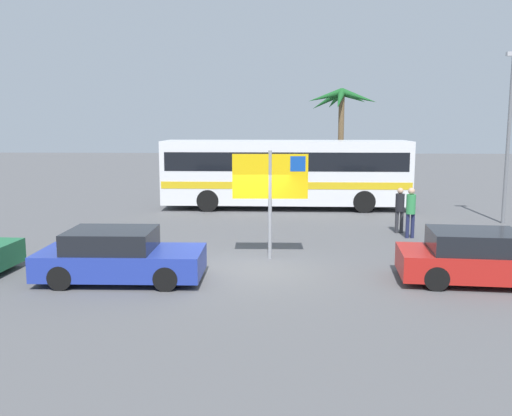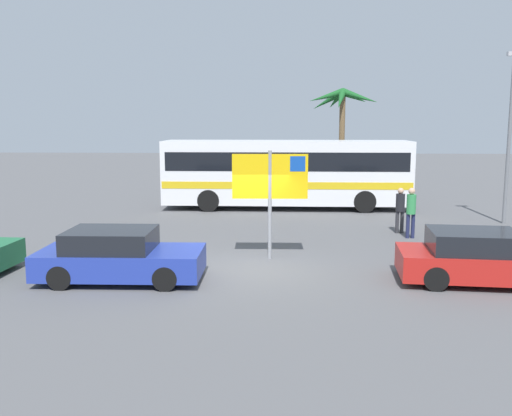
{
  "view_description": "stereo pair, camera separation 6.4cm",
  "coord_description": "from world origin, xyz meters",
  "px_view_note": "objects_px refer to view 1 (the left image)",
  "views": [
    {
      "loc": [
        0.98,
        -14.91,
        3.98
      ],
      "look_at": [
        0.2,
        2.71,
        1.3
      ],
      "focal_mm": 39.25,
      "sensor_mm": 36.0,
      "label": 1
    },
    {
      "loc": [
        1.05,
        -14.9,
        3.98
      ],
      "look_at": [
        0.2,
        2.71,
        1.3
      ],
      "focal_mm": 39.25,
      "sensor_mm": 36.0,
      "label": 2
    }
  ],
  "objects_px": {
    "ferry_sign": "(272,181)",
    "pedestrian_by_bus": "(400,207)",
    "car_blue": "(119,256)",
    "car_red": "(481,258)",
    "bus_front_coach": "(285,171)",
    "pedestrian_near_sign": "(411,208)"
  },
  "relations": [
    {
      "from": "car_red",
      "to": "car_blue",
      "type": "bearing_deg",
      "value": -173.57
    },
    {
      "from": "car_blue",
      "to": "pedestrian_near_sign",
      "type": "height_order",
      "value": "pedestrian_near_sign"
    },
    {
      "from": "ferry_sign",
      "to": "car_blue",
      "type": "height_order",
      "value": "ferry_sign"
    },
    {
      "from": "ferry_sign",
      "to": "car_blue",
      "type": "bearing_deg",
      "value": -148.2
    },
    {
      "from": "bus_front_coach",
      "to": "pedestrian_near_sign",
      "type": "xyz_separation_m",
      "value": [
        4.3,
        -6.76,
        -0.73
      ]
    },
    {
      "from": "ferry_sign",
      "to": "pedestrian_by_bus",
      "type": "bearing_deg",
      "value": 40.6
    },
    {
      "from": "ferry_sign",
      "to": "pedestrian_by_bus",
      "type": "distance_m",
      "value": 6.34
    },
    {
      "from": "pedestrian_by_bus",
      "to": "pedestrian_near_sign",
      "type": "distance_m",
      "value": 0.93
    },
    {
      "from": "pedestrian_near_sign",
      "to": "ferry_sign",
      "type": "bearing_deg",
      "value": 120.31
    },
    {
      "from": "ferry_sign",
      "to": "car_red",
      "type": "xyz_separation_m",
      "value": [
        5.29,
        -2.29,
        -1.69
      ]
    },
    {
      "from": "bus_front_coach",
      "to": "car_blue",
      "type": "distance_m",
      "value": 13.28
    },
    {
      "from": "car_red",
      "to": "bus_front_coach",
      "type": "bearing_deg",
      "value": 116.42
    },
    {
      "from": "car_blue",
      "to": "ferry_sign",
      "type": "bearing_deg",
      "value": 32.33
    },
    {
      "from": "pedestrian_near_sign",
      "to": "bus_front_coach",
      "type": "bearing_deg",
      "value": 28.73
    },
    {
      "from": "bus_front_coach",
      "to": "pedestrian_near_sign",
      "type": "height_order",
      "value": "bus_front_coach"
    },
    {
      "from": "ferry_sign",
      "to": "pedestrian_by_bus",
      "type": "relative_size",
      "value": 1.93
    },
    {
      "from": "bus_front_coach",
      "to": "car_red",
      "type": "relative_size",
      "value": 2.66
    },
    {
      "from": "pedestrian_by_bus",
      "to": "pedestrian_near_sign",
      "type": "xyz_separation_m",
      "value": [
        0.19,
        -0.91,
        0.07
      ]
    },
    {
      "from": "bus_front_coach",
      "to": "car_blue",
      "type": "height_order",
      "value": "bus_front_coach"
    },
    {
      "from": "ferry_sign",
      "to": "pedestrian_by_bus",
      "type": "height_order",
      "value": "ferry_sign"
    },
    {
      "from": "car_red",
      "to": "pedestrian_near_sign",
      "type": "height_order",
      "value": "pedestrian_near_sign"
    },
    {
      "from": "ferry_sign",
      "to": "car_red",
      "type": "bearing_deg",
      "value": -24.87
    }
  ]
}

